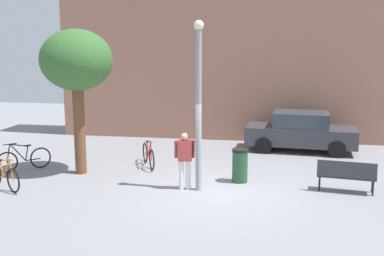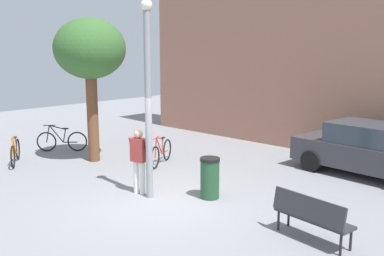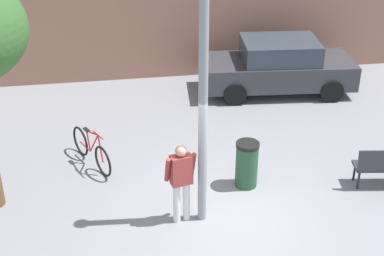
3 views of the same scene
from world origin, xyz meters
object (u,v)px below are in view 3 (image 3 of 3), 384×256
trash_bin (247,164)px  person_by_lamppost (181,178)px  lamppost (203,97)px  parked_car_charcoal (279,66)px  bicycle_red (91,150)px

trash_bin → person_by_lamppost: bearing=-147.3°
lamppost → person_by_lamppost: size_ratio=2.87×
lamppost → parked_car_charcoal: bearing=60.2°
person_by_lamppost → trash_bin: 1.87m
bicycle_red → trash_bin: trash_bin is taller
parked_car_charcoal → bicycle_red: bearing=-148.5°
person_by_lamppost → bicycle_red: person_by_lamppost is taller
lamppost → parked_car_charcoal: (3.20, 5.58, -1.84)m
trash_bin → bicycle_red: bearing=157.4°
bicycle_red → trash_bin: size_ratio=1.59×
parked_car_charcoal → trash_bin: size_ratio=4.22×
person_by_lamppost → parked_car_charcoal: size_ratio=0.39×
lamppost → bicycle_red: lamppost is taller
person_by_lamppost → trash_bin: (1.53, 0.98, -0.45)m
lamppost → trash_bin: (1.13, 0.99, -2.10)m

